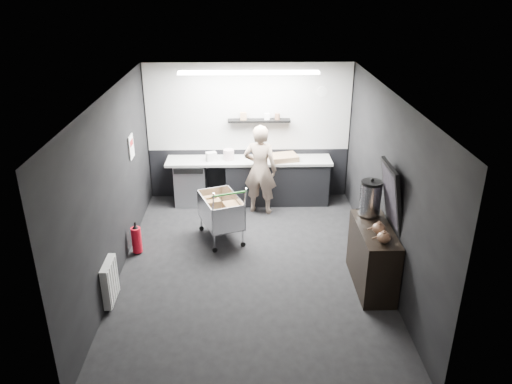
{
  "coord_description": "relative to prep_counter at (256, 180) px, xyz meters",
  "views": [
    {
      "loc": [
        -0.07,
        -6.69,
        4.21
      ],
      "look_at": [
        0.09,
        0.4,
        1.1
      ],
      "focal_mm": 35.0,
      "sensor_mm": 36.0,
      "label": 1
    }
  ],
  "objects": [
    {
      "name": "pink_tub",
      "position": [
        -0.53,
        0.0,
        0.55
      ],
      "size": [
        0.21,
        0.21,
        0.21
      ],
      "primitive_type": "cylinder",
      "color": "beige",
      "rests_on": "prep_counter"
    },
    {
      "name": "wall_front",
      "position": [
        -0.14,
        -5.17,
        0.89
      ],
      "size": [
        5.5,
        0.0,
        5.5
      ],
      "primitive_type": "plane",
      "rotation": [
        -1.57,
        0.0,
        0.0
      ],
      "color": "black",
      "rests_on": "floor"
    },
    {
      "name": "fire_extinguisher",
      "position": [
        -1.99,
        -1.97,
        -0.2
      ],
      "size": [
        0.16,
        0.16,
        0.53
      ],
      "color": "red",
      "rests_on": "floor"
    },
    {
      "name": "wall_back",
      "position": [
        -0.14,
        0.33,
        0.89
      ],
      "size": [
        5.5,
        0.0,
        5.5
      ],
      "primitive_type": "plane",
      "rotation": [
        1.57,
        0.0,
        0.0
      ],
      "color": "black",
      "rests_on": "floor"
    },
    {
      "name": "person",
      "position": [
        0.07,
        -0.45,
        0.4
      ],
      "size": [
        0.71,
        0.56,
        1.72
      ],
      "primitive_type": "imported",
      "rotation": [
        0.0,
        0.0,
        2.88
      ],
      "color": "beige",
      "rests_on": "floor"
    },
    {
      "name": "wall_left",
      "position": [
        -2.14,
        -2.42,
        0.89
      ],
      "size": [
        0.0,
        5.5,
        5.5
      ],
      "primitive_type": "plane",
      "rotation": [
        1.57,
        0.0,
        1.57
      ],
      "color": "black",
      "rests_on": "floor"
    },
    {
      "name": "prep_counter",
      "position": [
        0.0,
        0.0,
        0.0
      ],
      "size": [
        3.2,
        0.61,
        0.9
      ],
      "color": "black",
      "rests_on": "floor"
    },
    {
      "name": "wall_clock",
      "position": [
        1.26,
        0.3,
        1.69
      ],
      "size": [
        0.2,
        0.03,
        0.2
      ],
      "primitive_type": "cylinder",
      "rotation": [
        1.57,
        0.0,
        0.0
      ],
      "color": "silver",
      "rests_on": "wall_back"
    },
    {
      "name": "shopping_cart",
      "position": [
        -0.63,
        -1.51,
        0.05
      ],
      "size": [
        0.88,
        1.15,
        1.06
      ],
      "color": "silver",
      "rests_on": "floor"
    },
    {
      "name": "dado_panel",
      "position": [
        -0.14,
        0.31,
        0.04
      ],
      "size": [
        3.95,
        0.02,
        1.0
      ],
      "primitive_type": "cube",
      "color": "black",
      "rests_on": "wall_back"
    },
    {
      "name": "sideboard",
      "position": [
        1.62,
        -2.92,
        0.13
      ],
      "size": [
        0.53,
        1.25,
        1.87
      ],
      "color": "black",
      "rests_on": "floor"
    },
    {
      "name": "poster_red_band",
      "position": [
        -2.11,
        -1.12,
        1.16
      ],
      "size": [
        0.02,
        0.22,
        0.1
      ],
      "primitive_type": "cube",
      "color": "red",
      "rests_on": "poster"
    },
    {
      "name": "cardboard_box",
      "position": [
        0.53,
        -0.05,
        0.49
      ],
      "size": [
        0.6,
        0.51,
        0.1
      ],
      "primitive_type": "cube",
      "rotation": [
        0.0,
        0.0,
        0.23
      ],
      "color": "#92714E",
      "rests_on": "prep_counter"
    },
    {
      "name": "ceiling_strip",
      "position": [
        -0.14,
        -0.57,
        2.21
      ],
      "size": [
        2.4,
        0.2,
        0.04
      ],
      "primitive_type": "cube",
      "color": "white",
      "rests_on": "ceiling"
    },
    {
      "name": "kitchen_wall_panel",
      "position": [
        -0.14,
        0.31,
        1.39
      ],
      "size": [
        3.95,
        0.02,
        1.7
      ],
      "primitive_type": "cube",
      "color": "#B7B7B3",
      "rests_on": "wall_back"
    },
    {
      "name": "poster",
      "position": [
        -2.12,
        -1.12,
        1.09
      ],
      "size": [
        0.02,
        0.3,
        0.4
      ],
      "primitive_type": "cube",
      "color": "white",
      "rests_on": "wall_left"
    },
    {
      "name": "wall_right",
      "position": [
        1.86,
        -2.42,
        0.89
      ],
      "size": [
        0.0,
        5.5,
        5.5
      ],
      "primitive_type": "plane",
      "rotation": [
        1.57,
        0.0,
        -1.57
      ],
      "color": "black",
      "rests_on": "floor"
    },
    {
      "name": "white_container",
      "position": [
        -0.86,
        -0.05,
        0.53
      ],
      "size": [
        0.23,
        0.2,
        0.17
      ],
      "primitive_type": "cube",
      "rotation": [
        0.0,
        0.0,
        0.35
      ],
      "color": "silver",
      "rests_on": "prep_counter"
    },
    {
      "name": "ceiling",
      "position": [
        -0.14,
        -2.42,
        2.24
      ],
      "size": [
        5.5,
        5.5,
        0.0
      ],
      "primitive_type": "plane",
      "rotation": [
        3.14,
        0.0,
        0.0
      ],
      "color": "silver",
      "rests_on": "wall_back"
    },
    {
      "name": "radiator",
      "position": [
        -2.08,
        -3.32,
        -0.11
      ],
      "size": [
        0.1,
        0.5,
        0.6
      ],
      "primitive_type": "cube",
      "color": "silver",
      "rests_on": "wall_left"
    },
    {
      "name": "floor",
      "position": [
        -0.14,
        -2.42,
        -0.46
      ],
      "size": [
        5.5,
        5.5,
        0.0
      ],
      "primitive_type": "plane",
      "color": "black",
      "rests_on": "ground"
    },
    {
      "name": "floating_shelf",
      "position": [
        0.06,
        0.2,
        1.16
      ],
      "size": [
        1.2,
        0.22,
        0.04
      ],
      "primitive_type": "cube",
      "color": "black",
      "rests_on": "wall_back"
    }
  ]
}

